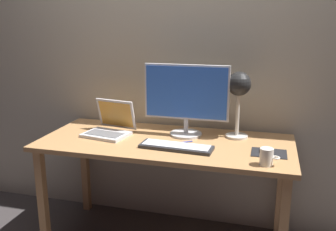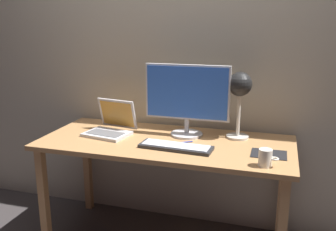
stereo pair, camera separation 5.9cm
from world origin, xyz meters
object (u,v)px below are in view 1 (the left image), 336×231
Objects in this scene: coffee_mug at (267,157)px; pen at (182,142)px; keyboard_main at (176,147)px; desk_lamp at (239,89)px; laptop at (111,125)px; mouse at (266,149)px; monitor at (186,96)px.

coffee_mug is 0.57m from pen.
keyboard_main is 1.04× the size of desk_lamp.
laptop is 2.34× the size of pen.
coffee_mug is at bearing -24.76° from pen.
laptop reaches higher than pen.
coffee_mug is at bearing -87.73° from mouse.
laptop reaches higher than mouse.
pen is at bearing -146.62° from desk_lamp.
monitor is 1.25× the size of keyboard_main.
pen is (0.51, -0.07, -0.06)m from laptop.
laptop is 1.07m from coffee_mug.
laptop is 3.41× the size of mouse.
coffee_mug is 0.76× the size of pen.
pen is at bearing -7.65° from laptop.
keyboard_main is 0.55m from desk_lamp.
laptop is (-0.50, -0.10, -0.20)m from monitor.
monitor is 0.54m from laptop.
mouse is 0.69× the size of pen.
monitor is 1.71× the size of laptop.
desk_lamp is 4.09× the size of coffee_mug.
monitor reaches higher than coffee_mug.
monitor is at bearing 94.60° from pen.
coffee_mug is (1.03, -0.31, -0.02)m from laptop.
coffee_mug is at bearing -37.40° from monitor.
monitor reaches higher than pen.
pen is at bearing 84.52° from keyboard_main.
laptop is 1.02m from mouse.
mouse is 0.20m from coffee_mug.
coffee_mug is at bearing -16.62° from laptop.
laptop is at bearing 163.38° from coffee_mug.
desk_lamp is 4.50× the size of mouse.
coffee_mug is (0.53, -0.40, -0.22)m from monitor.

